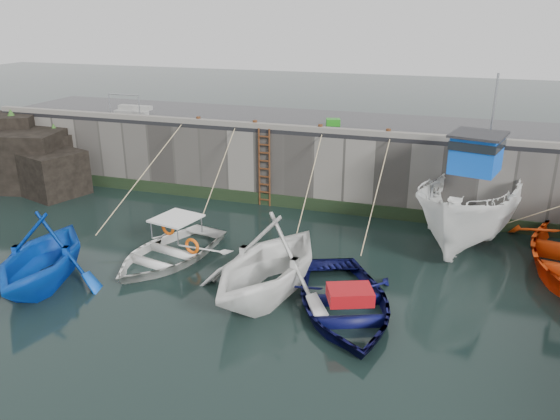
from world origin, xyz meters
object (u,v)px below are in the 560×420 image
(ladder, at_px, (264,168))
(boat_far_white, at_px, (473,206))
(bollard_a, at_px, (198,120))
(bollard_d, at_px, (388,133))
(boat_near_blue, at_px, (169,258))
(bollard_b, at_px, (255,124))
(bollard_c, at_px, (320,128))
(bollard_e, at_px, (479,139))
(boat_near_white, at_px, (46,282))
(fish_crate, at_px, (333,122))
(boat_near_navy, at_px, (343,310))
(boat_near_blacktrim, at_px, (268,294))

(ladder, relative_size, boat_far_white, 0.39)
(bollard_a, relative_size, bollard_d, 1.00)
(boat_near_blue, height_order, bollard_b, bollard_b)
(boat_far_white, distance_m, bollard_b, 8.89)
(bollard_a, height_order, bollard_b, same)
(ladder, bearing_deg, boat_far_white, -7.42)
(bollard_c, relative_size, bollard_d, 1.00)
(bollard_e, bearing_deg, boat_near_white, -143.59)
(fish_crate, xyz_separation_m, bollard_d, (2.41, -1.35, 0.01))
(boat_near_white, height_order, boat_near_navy, boat_near_white)
(bollard_d, bearing_deg, bollard_c, 180.00)
(boat_near_white, xyz_separation_m, bollard_e, (11.87, 8.75, 3.30))
(boat_near_white, height_order, fish_crate, fish_crate)
(boat_far_white, distance_m, bollard_d, 4.08)
(boat_far_white, bearing_deg, bollard_b, -175.18)
(boat_near_blue, distance_m, boat_near_navy, 6.23)
(boat_far_white, bearing_deg, bollard_e, 105.66)
(boat_near_white, distance_m, bollard_e, 15.11)
(boat_near_white, relative_size, boat_near_blue, 1.00)
(bollard_b, bearing_deg, boat_far_white, -9.19)
(bollard_c, bearing_deg, boat_far_white, -13.32)
(boat_near_blacktrim, bearing_deg, bollard_c, 104.65)
(ladder, relative_size, boat_near_white, 0.70)
(bollard_b, relative_size, bollard_e, 1.00)
(boat_near_white, relative_size, boat_near_navy, 0.91)
(boat_near_white, height_order, bollard_a, bollard_a)
(boat_near_blacktrim, distance_m, bollard_c, 8.07)
(boat_near_white, relative_size, fish_crate, 8.23)
(boat_near_blacktrim, bearing_deg, boat_near_navy, 5.80)
(bollard_d, height_order, bollard_e, same)
(bollard_a, bearing_deg, bollard_d, 0.00)
(boat_near_blacktrim, relative_size, bollard_b, 17.91)
(boat_near_white, bearing_deg, boat_far_white, 15.61)
(fish_crate, height_order, bollard_c, bollard_c)
(ladder, relative_size, bollard_a, 11.43)
(boat_near_blue, relative_size, bollard_a, 16.36)
(fish_crate, height_order, bollard_e, bollard_e)
(fish_crate, height_order, bollard_a, bollard_a)
(fish_crate, bearing_deg, boat_near_blacktrim, -105.34)
(bollard_d, distance_m, bollard_e, 3.20)
(ladder, bearing_deg, bollard_a, 173.62)
(boat_near_navy, bearing_deg, boat_near_blacktrim, 152.45)
(boat_near_navy, distance_m, bollard_a, 11.38)
(boat_near_blacktrim, bearing_deg, fish_crate, 102.86)
(boat_near_blacktrim, xyz_separation_m, boat_near_navy, (2.20, -0.21, 0.00))
(boat_near_navy, bearing_deg, boat_far_white, 40.47)
(ladder, bearing_deg, boat_near_white, -114.69)
(boat_near_navy, relative_size, bollard_c, 17.98)
(boat_near_white, relative_size, bollard_c, 16.35)
(boat_near_navy, bearing_deg, fish_crate, 83.25)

